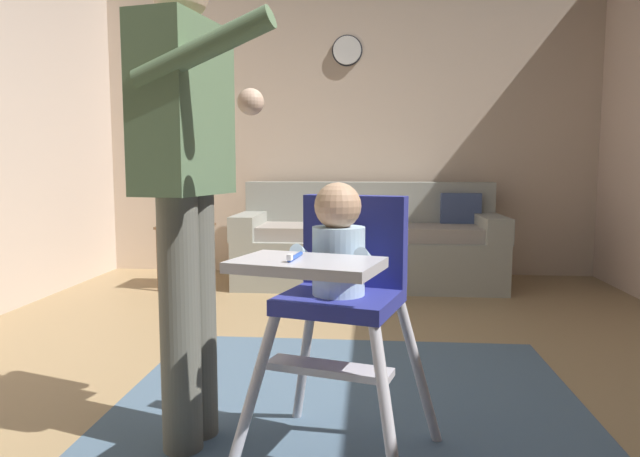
% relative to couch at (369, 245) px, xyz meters
% --- Properties ---
extents(ground, '(6.11, 7.40, 0.10)m').
position_rel_couch_xyz_m(ground, '(-0.21, -2.41, -0.38)').
color(ground, '#9A7E55').
extents(wall_far, '(5.31, 0.06, 2.77)m').
position_rel_couch_xyz_m(wall_far, '(-0.21, 0.52, 1.05)').
color(wall_far, beige).
rests_on(wall_far, ground).
extents(area_rug, '(1.96, 2.58, 0.01)m').
position_rel_couch_xyz_m(area_rug, '(-0.07, -2.95, -0.33)').
color(area_rug, '#496177').
rests_on(area_rug, ground).
extents(couch, '(2.20, 0.86, 0.86)m').
position_rel_couch_xyz_m(couch, '(0.00, 0.00, 0.00)').
color(couch, gray).
rests_on(couch, ground).
extents(high_chair, '(0.74, 0.83, 0.96)m').
position_rel_couch_xyz_m(high_chair, '(-0.08, -3.04, 0.32)').
color(high_chair, silver).
rests_on(high_chair, ground).
extents(adult_standing, '(0.51, 0.56, 1.68)m').
position_rel_couch_xyz_m(adult_standing, '(-0.62, -2.93, 0.62)').
color(adult_standing, '#646256').
rests_on(adult_standing, ground).
extents(side_table, '(0.40, 0.40, 0.52)m').
position_rel_couch_xyz_m(side_table, '(-1.50, -0.30, 0.05)').
color(side_table, brown).
rests_on(side_table, ground).
extents(sippy_cup, '(0.07, 0.07, 0.10)m').
position_rel_couch_xyz_m(sippy_cup, '(-1.46, -0.30, 0.24)').
color(sippy_cup, '#284CB7').
rests_on(sippy_cup, side_table).
extents(wall_clock, '(0.28, 0.04, 0.28)m').
position_rel_couch_xyz_m(wall_clock, '(-0.22, 0.48, 1.72)').
color(wall_clock, white).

